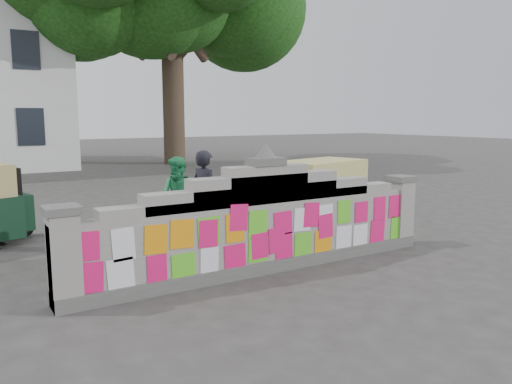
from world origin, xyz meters
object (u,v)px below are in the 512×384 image
Objects in this scene: cyclist_rider at (205,209)px; rickshaw_right at (319,190)px; pedestrian at (179,198)px; cyclist_bike at (206,227)px.

rickshaw_right is (3.42, 1.04, -0.06)m from cyclist_rider.
pedestrian reaches higher than rickshaw_right.
cyclist_rider is (0.00, 0.00, 0.33)m from cyclist_bike.
cyclist_rider is 3.58m from rickshaw_right.
pedestrian reaches higher than cyclist_rider.
cyclist_bike is at bearing 4.86° from rickshaw_right.
pedestrian is 3.39m from rickshaw_right.
rickshaw_right is at bearing -89.96° from cyclist_rider.
cyclist_rider is at bearing -106.87° from cyclist_bike.
rickshaw_right is (3.42, 1.04, 0.27)m from cyclist_bike.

